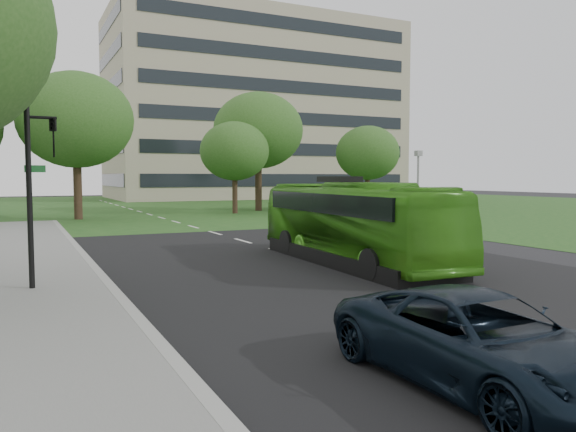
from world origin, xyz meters
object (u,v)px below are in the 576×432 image
(sedan, at_px, (359,214))
(camera_pole, at_px, (418,178))
(traffic_light, at_px, (36,179))
(tree_park_d, at_px, (258,131))
(tree_park_e, at_px, (368,153))
(office_building, at_px, (254,110))
(suv, at_px, (480,340))
(bus, at_px, (353,223))
(tree_park_b, at_px, (76,120))
(tree_park_c, at_px, (235,151))

(sedan, distance_m, camera_pole, 3.93)
(traffic_light, bearing_deg, tree_park_d, 75.08)
(tree_park_e, bearing_deg, office_building, 83.88)
(suv, bearing_deg, bus, 65.44)
(tree_park_d, height_order, traffic_light, tree_park_d)
(tree_park_b, relative_size, suv, 2.13)
(bus, xyz_separation_m, suv, (-4.45, -10.30, -0.72))
(tree_park_e, distance_m, suv, 41.54)
(bus, bearing_deg, sedan, 58.04)
(tree_park_c, relative_size, tree_park_e, 1.00)
(traffic_light, bearing_deg, tree_park_c, 77.47)
(traffic_light, bearing_deg, suv, -43.89)
(office_building, height_order, suv, office_building)
(tree_park_d, relative_size, sedan, 2.10)
(sedan, height_order, traffic_light, traffic_light)
(tree_park_e, relative_size, camera_pole, 1.66)
(traffic_light, bearing_deg, sedan, 51.64)
(suv, relative_size, camera_pole, 1.07)
(tree_park_b, height_order, camera_pole, tree_park_b)
(sedan, bearing_deg, office_building, 8.98)
(tree_park_c, bearing_deg, camera_pole, -72.88)
(camera_pole, bearing_deg, office_building, 61.77)
(tree_park_e, xyz_separation_m, camera_pole, (-6.71, -15.16, -2.13))
(tree_park_c, relative_size, suv, 1.55)
(tree_park_d, bearing_deg, tree_park_b, -165.51)
(suv, bearing_deg, tree_park_c, 73.58)
(office_building, xyz_separation_m, bus, (-20.96, -59.66, -11.13))
(bus, relative_size, suv, 2.09)
(sedan, height_order, suv, sedan)
(tree_park_c, distance_m, sedan, 15.62)
(tree_park_c, height_order, camera_pole, tree_park_c)
(tree_park_d, relative_size, traffic_light, 2.08)
(tree_park_b, distance_m, traffic_light, 26.02)
(tree_park_c, height_order, tree_park_e, tree_park_e)
(tree_park_e, bearing_deg, bus, -124.72)
(tree_park_c, height_order, bus, tree_park_c)
(camera_pole, bearing_deg, traffic_light, -169.21)
(office_building, xyz_separation_m, suv, (-25.41, -69.96, -11.84))
(bus, xyz_separation_m, traffic_light, (-9.77, -0.73, 1.50))
(tree_park_b, height_order, suv, tree_park_b)
(sedan, bearing_deg, tree_park_d, 21.05)
(tree_park_e, bearing_deg, tree_park_c, 173.91)
(tree_park_e, xyz_separation_m, bus, (-17.23, -24.86, -3.61))
(office_building, bearing_deg, camera_pole, -101.80)
(office_building, distance_m, camera_pole, 51.94)
(tree_park_c, bearing_deg, tree_park_b, -173.61)
(bus, relative_size, camera_pole, 2.23)
(office_building, bearing_deg, sedan, -105.49)
(traffic_light, relative_size, camera_pole, 1.11)
(tree_park_b, relative_size, tree_park_d, 0.99)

